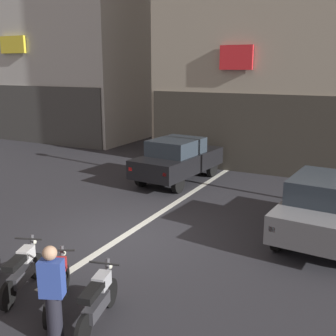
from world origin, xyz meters
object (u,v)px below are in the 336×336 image
Objects in this scene: motorcycle_silver_row_right_mid at (98,300)px; person_by_motorcycles at (53,296)px; car_black_crossing_near at (178,159)px; car_silver_down_street at (298,132)px; motorcycle_white_row_left_mid at (22,270)px; car_grey_parked_kerbside at (326,206)px; motorcycle_red_row_centre at (57,284)px.

motorcycle_silver_row_right_mid is 0.98× the size of person_by_motorcycles.
car_black_crossing_near is 9.05m from car_silver_down_street.
car_black_crossing_near is 8.54m from motorcycle_white_row_left_mid.
car_black_crossing_near is 6.46m from car_grey_parked_kerbside.
car_black_crossing_near is at bearing -108.01° from car_silver_down_street.
motorcycle_red_row_centre is (0.95, -0.10, 0.00)m from motorcycle_white_row_left_mid.
person_by_motorcycles is (1.65, -0.93, 0.40)m from motorcycle_white_row_left_mid.
car_black_crossing_near is 9.73m from person_by_motorcycles.
motorcycle_red_row_centre and motorcycle_silver_row_right_mid have the same top height.
motorcycle_silver_row_right_mid is (2.74, -8.66, -0.43)m from car_black_crossing_near.
motorcycle_silver_row_right_mid is at bearing -4.54° from motorcycle_red_row_centre.
car_grey_parked_kerbside is 2.65× the size of motorcycle_white_row_left_mid.
motorcycle_white_row_left_mid is 0.96× the size of person_by_motorcycles.
car_black_crossing_near is at bearing 104.82° from person_by_motorcycles.
motorcycle_white_row_left_mid is at bearing 174.74° from motorcycle_silver_row_right_mid.
motorcycle_red_row_centre is at bearing -93.36° from car_silver_down_street.
car_silver_down_street is at bearing 86.64° from motorcycle_red_row_centre.
motorcycle_silver_row_right_mid is at bearing -72.41° from car_black_crossing_near.
motorcycle_silver_row_right_mid is (-2.88, -5.49, -0.43)m from car_grey_parked_kerbside.
person_by_motorcycles reaches higher than car_grey_parked_kerbside.
car_silver_down_street is (-2.83, 11.78, 0.00)m from car_grey_parked_kerbside.
motorcycle_white_row_left_mid is 0.95m from motorcycle_red_row_centre.
car_black_crossing_near is at bearing 101.78° from motorcycle_red_row_centre.
car_silver_down_street is at bearing 103.50° from car_grey_parked_kerbside.
motorcycle_silver_row_right_mid is at bearing 71.24° from person_by_motorcycles.
person_by_motorcycles reaches higher than car_black_crossing_near.
motorcycle_red_row_centre is 0.92× the size of motorcycle_silver_row_right_mid.
motorcycle_white_row_left_mid is 1.91m from motorcycle_silver_row_right_mid.
person_by_motorcycles is (2.49, -9.41, -0.03)m from car_black_crossing_near.
car_black_crossing_near is 2.58× the size of motorcycle_silver_row_right_mid.
car_black_crossing_near reaches higher than motorcycle_red_row_centre.
motorcycle_white_row_left_mid and motorcycle_red_row_centre have the same top height.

